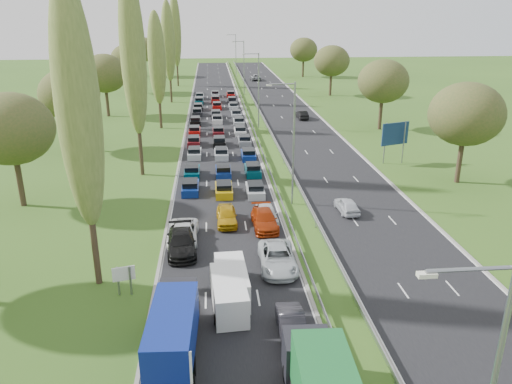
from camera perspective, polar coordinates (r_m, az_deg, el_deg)
name	(u,v)px	position (r m, az deg, el deg)	size (l,w,h in m)	color
ground	(257,125)	(85.09, 0.17, 7.68)	(260.00, 260.00, 0.00)	#32561B
near_carriageway	(217,123)	(87.19, -4.45, 7.92)	(10.50, 215.00, 0.04)	black
far_carriageway	(294,121)	(88.38, 4.42, 8.08)	(10.50, 215.00, 0.04)	black
central_reservation	(256,119)	(87.41, 0.01, 8.38)	(2.36, 215.00, 0.32)	gray
lamp_columns	(259,91)	(82.05, 0.31, 11.48)	(0.18, 140.18, 12.00)	gray
poplar_row	(148,56)	(71.66, -12.19, 14.97)	(2.80, 127.80, 22.44)	#2D2116
woodland_left	(62,98)	(68.83, -21.25, 9.94)	(8.00, 166.00, 11.10)	#2D2116
woodland_right	(403,89)	(75.34, 16.41, 11.23)	(8.00, 153.00, 11.10)	#2D2116
traffic_queue_fill	(218,126)	(82.20, -4.38, 7.50)	(9.10, 68.56, 0.80)	navy
near_car_2	(183,233)	(41.95, -8.34, -4.63)	(2.44, 5.28, 1.47)	silver
near_car_3	(181,242)	(40.12, -8.53, -5.71)	(2.26, 5.55, 1.61)	black
near_car_7	(230,281)	(34.36, -3.01, -10.15)	(2.25, 5.54, 1.61)	#044949
near_car_8	(227,216)	(44.91, -3.39, -2.70)	(1.80, 4.48, 1.53)	#B5870C
near_car_9	(292,326)	(30.21, 4.16, -15.06)	(1.51, 4.34, 1.43)	black
near_car_10	(278,258)	(37.35, 2.48, -7.55)	(2.62, 5.68, 1.58)	#B6BDC0
near_car_11	(264,219)	(44.05, 0.97, -3.15)	(2.10, 5.17, 1.50)	#932909
near_car_12	(267,214)	(45.26, 1.22, -2.49)	(1.80, 4.47, 1.52)	silver
far_car_0	(347,205)	(48.19, 10.34, -1.49)	(1.63, 4.04, 1.38)	silver
far_car_1	(302,115)	(90.27, 5.28, 8.79)	(1.55, 4.45, 1.47)	black
far_car_2	(255,77)	(142.70, -0.06, 12.98)	(2.67, 5.79, 1.61)	gray
blue_lorry	(174,329)	(28.34, -9.33, -15.24)	(2.29, 8.24, 3.48)	black
white_van_front	(231,280)	(34.01, -2.83, -10.04)	(2.00, 5.11, 2.05)	white
white_van_rear	(229,293)	(32.63, -3.14, -11.43)	(2.02, 5.16, 2.07)	silver
info_sign	(124,277)	(34.88, -14.86, -9.34)	(1.48, 0.44, 2.10)	gray
direction_sign	(395,136)	(64.55, 15.61, 6.23)	(3.80, 1.43, 5.20)	gray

